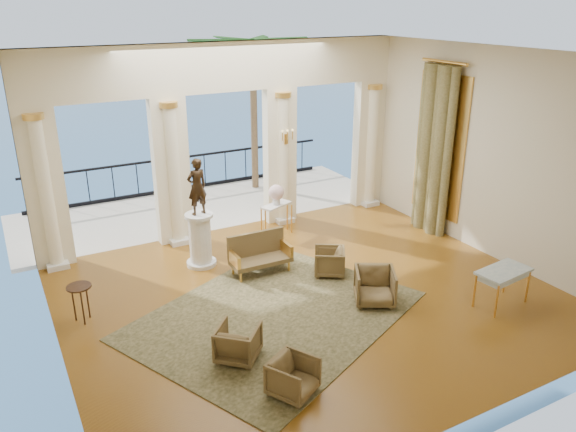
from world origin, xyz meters
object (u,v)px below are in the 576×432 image
side_table (79,291)px  armchair_c (329,260)px  settee (259,253)px  console_table (276,209)px  armchair_d (238,341)px  pedestal (200,241)px  armchair_b (375,285)px  armchair_a (293,376)px  game_table (504,274)px  statue (197,187)px

side_table → armchair_c: bearing=-6.6°
settee → console_table: size_ratio=1.49×
console_table → side_table: size_ratio=1.23×
armchair_d → side_table: 3.09m
armchair_c → pedestal: 2.77m
armchair_b → settee: 2.58m
armchair_b → armchair_a: bearing=-119.1°
armchair_d → game_table: size_ratio=0.59×
armchair_a → armchair_c: 3.89m
armchair_d → statue: (0.68, 3.50, 1.45)m
armchair_d → armchair_b: bearing=-129.3°
game_table → side_table: size_ratio=1.57×
settee → armchair_a: bearing=-107.9°
game_table → side_table: (-6.98, 3.15, -0.04)m
settee → side_table: (-3.61, -0.25, 0.18)m
armchair_d → statue: size_ratio=0.54×
armchair_d → game_table: game_table is taller
statue → game_table: bearing=124.7°
settee → game_table: 4.79m
statue → side_table: statue is taller
armchair_a → armchair_d: size_ratio=0.97×
statue → armchair_d: bearing=68.4°
armchair_c → armchair_b: bearing=36.6°
settee → side_table: 3.62m
game_table → pedestal: (-4.33, 4.29, -0.08)m
statue → side_table: 3.12m
armchair_c → side_table: 4.87m
armchair_c → game_table: (2.15, -2.59, 0.33)m
armchair_b → side_table: size_ratio=1.07×
armchair_b → pedestal: size_ratio=0.64×
console_table → game_table: bearing=-89.6°
armchair_b → console_table: 3.86m
pedestal → side_table: 2.89m
armchair_a → pedestal: 4.68m
settee → console_table: settee is taller
settee → game_table: size_ratio=1.16×
armchair_d → pedestal: bearing=-58.0°
armchair_d → armchair_c: bearing=-104.7°
armchair_d → settee: settee is taller
armchair_d → console_table: bearing=-81.3°
armchair_d → game_table: (5.01, -0.78, 0.32)m
armchair_b → armchair_c: 1.41m
game_table → side_table: game_table is taller
armchair_c → armchair_d: bearing=-25.7°
game_table → armchair_a: bearing=178.0°
statue → armchair_c: bearing=131.6°
armchair_c → console_table: 2.47m
armchair_d → console_table: console_table is taller
side_table → game_table: bearing=-24.3°
side_table → armchair_a: bearing=-56.6°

